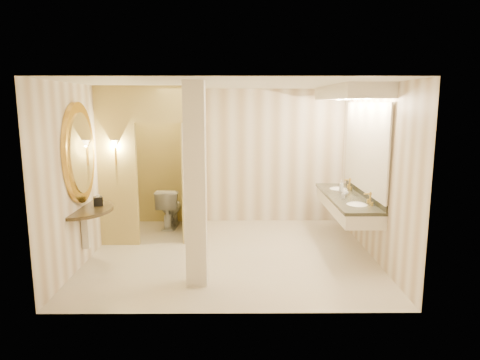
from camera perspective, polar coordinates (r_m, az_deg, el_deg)
The scene contains 16 objects.
floor at distance 7.06m, azimuth -1.15°, elevation -9.81°, with size 4.50×4.50×0.00m, color beige.
ceiling at distance 6.64m, azimuth -1.24°, elevation 12.65°, with size 4.50×4.50×0.00m, color silver.
wall_back at distance 8.70m, azimuth -1.02°, elevation 3.17°, with size 4.50×0.02×2.70m, color white.
wall_front at distance 4.75m, azimuth -1.51°, elevation -2.76°, with size 4.50×0.02×2.70m, color white.
wall_left at distance 7.11m, azimuth -19.63°, elevation 0.99°, with size 0.02×4.00×2.70m, color white.
wall_right at distance 7.06m, azimuth 17.40°, elevation 1.05°, with size 0.02×4.00×2.70m, color white.
toilet_closet at distance 7.77m, azimuth -9.32°, elevation 2.45°, with size 1.50×1.55×2.70m.
wall_sconce at distance 7.38m, azimuth -16.33°, elevation 4.48°, with size 0.14×0.14×0.42m.
vanity at distance 7.32m, azimuth 14.55°, elevation 3.70°, with size 0.75×2.45×2.09m.
console_shelf at distance 6.71m, azimuth -20.49°, elevation 0.43°, with size 1.13×1.13×2.02m.
pillar at distance 5.62m, azimuth -5.94°, elevation -0.78°, with size 0.27×0.27×2.70m, color silver.
tissue_box at distance 6.88m, azimuth -18.39°, elevation -2.70°, with size 0.13×0.13×0.13m, color black.
toilet at distance 8.54m, azimuth -9.36°, elevation -3.64°, with size 0.44×0.77×0.79m, color white.
soap_bottle_a at distance 7.22m, azimuth 13.61°, elevation -1.92°, with size 0.06×0.06×0.12m, color beige.
soap_bottle_b at distance 7.46m, azimuth 13.89°, elevation -1.52°, with size 0.10×0.10×0.13m, color silver.
soap_bottle_c at distance 7.71m, azimuth 13.38°, elevation -0.81°, with size 0.08×0.08×0.21m, color #C6B28C.
Camera 1 is at (0.09, -6.63, 2.42)m, focal length 32.00 mm.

